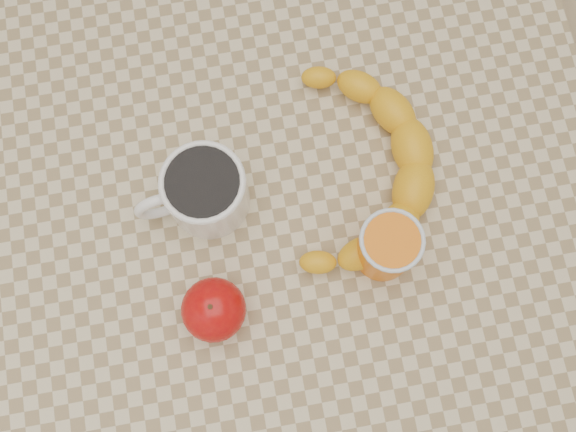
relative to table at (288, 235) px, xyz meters
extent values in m
plane|color=tan|center=(0.00, 0.00, -0.66)|extent=(3.00, 3.00, 0.00)
cube|color=beige|center=(0.00, 0.00, 0.07)|extent=(0.80, 0.80, 0.04)
cube|color=#836042|center=(0.00, 0.00, 0.02)|extent=(0.74, 0.74, 0.06)
cylinder|color=#836042|center=(-0.35, 0.35, -0.31)|extent=(0.05, 0.05, 0.71)
cylinder|color=#836042|center=(0.35, 0.35, -0.31)|extent=(0.05, 0.05, 0.71)
cylinder|color=white|center=(-0.09, 0.04, 0.12)|extent=(0.11, 0.11, 0.08)
cylinder|color=black|center=(-0.09, 0.04, 0.16)|extent=(0.08, 0.08, 0.01)
torus|color=white|center=(-0.09, 0.04, 0.16)|extent=(0.10, 0.10, 0.01)
torus|color=white|center=(-0.14, 0.03, 0.12)|extent=(0.06, 0.02, 0.06)
cylinder|color=orange|center=(0.10, -0.06, 0.13)|extent=(0.07, 0.07, 0.08)
torus|color=silver|center=(0.10, -0.06, 0.17)|extent=(0.07, 0.07, 0.00)
ellipsoid|color=#A20509|center=(-0.10, -0.09, 0.12)|extent=(0.08, 0.08, 0.07)
cylinder|color=#382311|center=(-0.10, -0.09, 0.15)|extent=(0.01, 0.01, 0.01)
camera|label=1|loc=(-0.03, -0.17, 0.83)|focal=40.00mm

